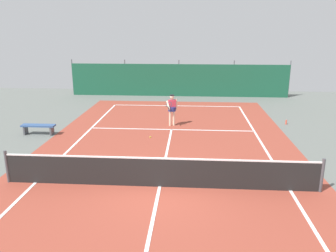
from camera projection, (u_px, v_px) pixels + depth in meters
The scene contains 9 objects.
ground_plane at pixel (160, 187), 10.79m from camera, with size 36.00×36.00×0.00m, color slate.
court_surface at pixel (160, 187), 10.79m from camera, with size 11.02×26.60×0.01m.
tennis_net at pixel (160, 172), 10.65m from camera, with size 10.12×0.10×1.10m.
back_fence at pixel (179, 86), 25.77m from camera, with size 16.30×0.98×2.70m.
tennis_player at pixel (172, 108), 17.39m from camera, with size 0.57×0.82×1.64m.
tennis_ball_near_player at pixel (240, 109), 21.22m from camera, with size 0.07×0.07×0.07m, color #CCDB33.
tennis_ball_midcourt at pixel (150, 137), 15.67m from camera, with size 0.07×0.07×0.07m, color #CCDB33.
courtside_bench at pixel (38, 127), 16.06m from camera, with size 1.60×0.40×0.49m.
water_bottle at pixel (286, 122), 17.87m from camera, with size 0.08×0.08×0.24m, color #D84C38.
Camera 1 is at (0.95, -9.79, 4.86)m, focal length 35.95 mm.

